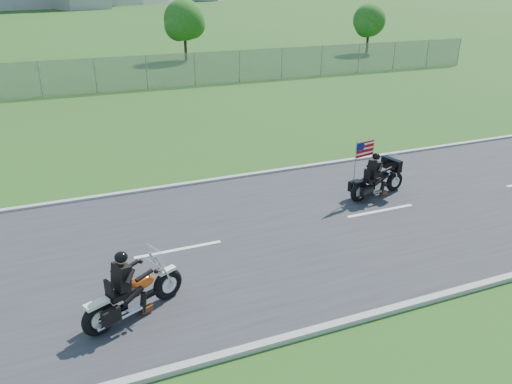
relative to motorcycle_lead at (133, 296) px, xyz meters
name	(u,v)px	position (x,y,z in m)	size (l,w,h in m)	color
ground	(253,237)	(3.44, 2.23, -0.50)	(420.00, 420.00, 0.00)	#234515
road	(253,236)	(3.44, 2.23, -0.48)	(120.00, 8.00, 0.04)	#28282B
curb_north	(208,181)	(3.44, 6.28, -0.45)	(120.00, 0.18, 0.12)	#9E9B93
curb_south	(329,327)	(3.44, -1.82, -0.45)	(120.00, 0.18, 0.12)	#9E9B93
fence	(40,79)	(-1.56, 22.23, 0.50)	(60.00, 0.03, 2.00)	gray
tree_fence_near	(185,22)	(9.49, 32.27, 2.48)	(3.52, 3.28, 4.75)	#382316
tree_fence_far	(369,22)	(25.48, 30.26, 2.15)	(3.08, 2.87, 4.20)	#382316
motorcycle_lead	(133,296)	(0.00, 0.00, 0.00)	(2.18, 1.18, 1.56)	black
motorcycle_follow	(377,182)	(7.98, 3.23, 0.01)	(2.16, 0.87, 1.81)	black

